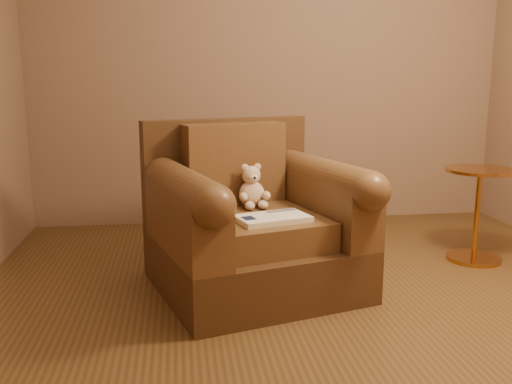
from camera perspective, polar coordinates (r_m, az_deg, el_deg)
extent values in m
plane|color=brown|center=(3.21, 7.08, -11.50)|extent=(4.00, 4.00, 0.00)
cube|color=#846551|center=(4.91, 1.39, 12.69)|extent=(4.00, 0.02, 2.70)
cube|color=#452B17|center=(3.42, -0.13, -7.20)|extent=(1.34, 1.30, 0.31)
cube|color=#452B17|center=(3.72, -3.01, 2.14)|extent=(1.08, 0.41, 0.68)
cube|color=brown|center=(3.30, 0.25, -3.61)|extent=(0.82, 0.91, 0.16)
cube|color=brown|center=(3.58, -2.21, 2.93)|extent=(0.66, 0.34, 0.49)
cube|color=brown|center=(3.13, -7.08, -2.79)|extent=(0.47, 0.95, 0.35)
cube|color=brown|center=(3.48, 6.86, -1.35)|extent=(0.47, 0.95, 0.35)
cylinder|color=brown|center=(3.09, -7.16, 0.35)|extent=(0.47, 0.95, 0.22)
cylinder|color=brown|center=(3.44, 6.93, 1.50)|extent=(0.47, 0.95, 0.22)
ellipsoid|color=beige|center=(3.47, -0.43, -0.21)|extent=(0.16, 0.14, 0.16)
sphere|color=beige|center=(3.46, -0.48, 1.69)|extent=(0.11, 0.11, 0.11)
ellipsoid|color=beige|center=(3.44, -1.14, 2.45)|extent=(0.05, 0.03, 0.05)
ellipsoid|color=beige|center=(3.47, 0.13, 2.52)|extent=(0.05, 0.03, 0.05)
ellipsoid|color=beige|center=(3.41, -0.21, 1.37)|extent=(0.05, 0.04, 0.05)
sphere|color=black|center=(3.39, -0.12, 1.42)|extent=(0.02, 0.02, 0.02)
ellipsoid|color=beige|center=(3.39, -1.27, -0.49)|extent=(0.05, 0.10, 0.05)
ellipsoid|color=beige|center=(3.43, 1.04, -0.34)|extent=(0.05, 0.10, 0.05)
ellipsoid|color=beige|center=(3.38, -0.63, -1.37)|extent=(0.06, 0.10, 0.05)
ellipsoid|color=beige|center=(3.40, 0.72, -1.28)|extent=(0.06, 0.10, 0.05)
cube|color=beige|center=(3.13, 1.66, -2.67)|extent=(0.44, 0.34, 0.03)
cube|color=white|center=(3.08, 0.02, -2.58)|extent=(0.25, 0.28, 0.00)
cube|color=white|center=(3.17, 3.26, -2.22)|extent=(0.25, 0.28, 0.00)
cube|color=beige|center=(3.12, 1.66, -2.38)|extent=(0.07, 0.23, 0.00)
cube|color=#0F1638|center=(3.07, -0.73, -2.63)|extent=(0.08, 0.10, 0.00)
cube|color=slate|center=(3.24, 2.58, -1.87)|extent=(0.18, 0.10, 0.00)
cylinder|color=#BE7B34|center=(4.25, 20.91, -6.20)|extent=(0.37, 0.37, 0.03)
cylinder|color=#BE7B34|center=(4.17, 21.22, -2.17)|extent=(0.04, 0.04, 0.60)
cylinder|color=#BE7B34|center=(4.11, 21.53, 2.04)|extent=(0.46, 0.46, 0.02)
cylinder|color=#BE7B34|center=(4.11, 21.51, 1.84)|extent=(0.04, 0.04, 0.02)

